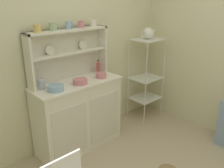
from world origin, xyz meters
TOP-DOWN VIEW (x-y plane):
  - wall_back at (0.00, 1.62)m, footprint 3.84×0.05m
  - hutch_cabinet at (-0.04, 1.37)m, footprint 1.12×0.45m
  - hutch_shelf_unit at (-0.04, 1.53)m, footprint 1.04×0.18m
  - bakers_rack at (1.22, 1.33)m, footprint 0.45×0.36m
  - cup_gold_0 at (-0.41, 1.49)m, footprint 0.09×0.08m
  - cup_sage_1 at (-0.23, 1.49)m, footprint 0.10×0.08m
  - cup_sky_2 at (-0.03, 1.49)m, footprint 0.08×0.07m
  - cup_rose_3 at (0.15, 1.49)m, footprint 0.08×0.07m
  - cup_cream_4 at (0.34, 1.49)m, footprint 0.10×0.08m
  - bowl_mixing_large at (-0.37, 1.29)m, footprint 0.18×0.18m
  - bowl_floral_medium at (-0.04, 1.29)m, footprint 0.17×0.17m
  - bowl_cream_small at (0.29, 1.29)m, footprint 0.13×0.13m
  - jam_bottle at (0.37, 1.45)m, footprint 0.05×0.05m
  - utensil_jar at (-0.45, 1.45)m, footprint 0.08×0.08m
  - porcelain_teapot at (1.22, 1.33)m, footprint 0.25×0.16m

SIDE VIEW (x-z plane):
  - hutch_cabinet at x=-0.04m, z-range 0.01..0.90m
  - bakers_rack at x=1.22m, z-range 0.13..1.40m
  - bowl_floral_medium at x=-0.04m, z-range 0.89..0.95m
  - bowl_cream_small at x=0.29m, z-range 0.89..0.95m
  - bowl_mixing_large at x=-0.37m, z-range 0.89..0.95m
  - utensil_jar at x=-0.45m, z-range 0.83..1.07m
  - jam_bottle at x=0.37m, z-range 0.87..1.06m
  - wall_back at x=0.00m, z-range 0.00..2.50m
  - hutch_shelf_unit at x=-0.04m, z-range 0.95..1.56m
  - porcelain_teapot at x=1.22m, z-range 1.25..1.44m
  - cup_gold_0 at x=-0.41m, z-range 1.50..1.58m
  - cup_cream_4 at x=0.34m, z-range 1.50..1.59m
  - cup_rose_3 at x=0.15m, z-range 1.50..1.59m
  - cup_sage_1 at x=-0.23m, z-range 1.50..1.59m
  - cup_sky_2 at x=-0.03m, z-range 1.50..1.59m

